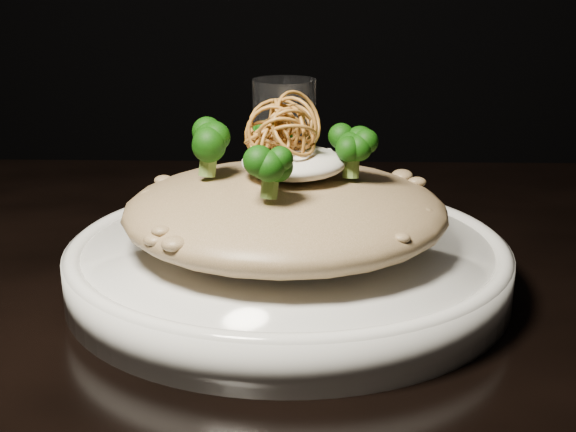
# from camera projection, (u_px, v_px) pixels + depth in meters

# --- Properties ---
(table) EXTENTS (1.10, 0.80, 0.75)m
(table) POSITION_uv_depth(u_px,v_px,m) (332.00, 398.00, 0.60)
(table) COLOR black
(table) RESTS_ON ground
(plate) EXTENTS (0.32, 0.32, 0.03)m
(plate) POSITION_uv_depth(u_px,v_px,m) (288.00, 266.00, 0.59)
(plate) COLOR white
(plate) RESTS_ON table
(risotto) EXTENTS (0.23, 0.23, 0.05)m
(risotto) POSITION_uv_depth(u_px,v_px,m) (285.00, 211.00, 0.58)
(risotto) COLOR brown
(risotto) RESTS_ON plate
(broccoli) EXTENTS (0.14, 0.14, 0.05)m
(broccoli) POSITION_uv_depth(u_px,v_px,m) (281.00, 143.00, 0.56)
(broccoli) COLOR black
(broccoli) RESTS_ON risotto
(cheese) EXTENTS (0.07, 0.07, 0.02)m
(cheese) POSITION_uv_depth(u_px,v_px,m) (294.00, 163.00, 0.56)
(cheese) COLOR white
(cheese) RESTS_ON risotto
(shallots) EXTENTS (0.07, 0.07, 0.04)m
(shallots) POSITION_uv_depth(u_px,v_px,m) (283.00, 118.00, 0.55)
(shallots) COLOR #91601E
(shallots) RESTS_ON cheese
(drinking_glass) EXTENTS (0.07, 0.07, 0.11)m
(drinking_glass) POSITION_uv_depth(u_px,v_px,m) (284.00, 135.00, 0.83)
(drinking_glass) COLOR white
(drinking_glass) RESTS_ON table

